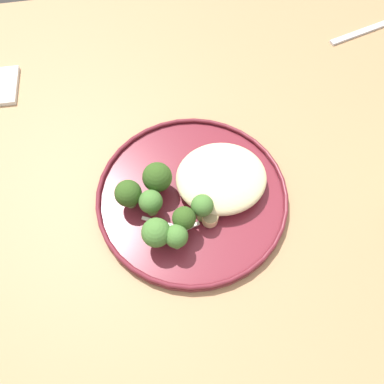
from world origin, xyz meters
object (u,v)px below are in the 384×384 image
Objects in this scene: seared_scallop_tilted_round at (219,192)px; broccoli_floret_right_tilted at (128,194)px; broccoli_floret_near_rim at (151,202)px; seared_scallop_on_noodles at (222,179)px; broccoli_floret_center_pile at (184,219)px; dinner_plate at (192,196)px; broccoli_floret_tall_stalk at (202,207)px; broccoli_floret_front_edge at (157,177)px; broccoli_floret_left_leaning at (156,233)px; broccoli_floret_beside_noodles at (176,237)px; dinner_fork at (372,28)px; seared_scallop_front_small at (212,218)px; seared_scallop_half_hidden at (210,183)px; seared_scallop_rear_pale at (214,155)px; seared_scallop_left_edge at (251,184)px.

seared_scallop_tilted_round is 0.13m from broccoli_floret_right_tilted.
seared_scallop_tilted_round is at bearing -175.16° from broccoli_floret_near_rim.
broccoli_floret_center_pile is (0.07, 0.07, 0.02)m from seared_scallop_on_noodles.
dinner_plate is 0.07m from broccoli_floret_center_pile.
broccoli_floret_tall_stalk reaches higher than seared_scallop_tilted_round.
broccoli_floret_left_leaning is at bearing 81.52° from broccoli_floret_front_edge.
dinner_fork is at bearing -139.56° from broccoli_floret_beside_noodles.
broccoli_floret_front_edge is (0.01, -0.10, 0.00)m from broccoli_floret_beside_noodles.
broccoli_floret_right_tilted reaches higher than seared_scallop_tilted_round.
seared_scallop_front_small is at bearing -153.54° from broccoli_floret_beside_noodles.
broccoli_floret_center_pile is (0.04, 0.00, 0.02)m from seared_scallop_front_small.
broccoli_floret_tall_stalk is (-0.03, -0.01, -0.00)m from broccoli_floret_center_pile.
broccoli_floret_right_tilted reaches higher than seared_scallop_on_noodles.
seared_scallop_on_noodles is 0.60× the size of broccoli_floret_near_rim.
broccoli_floret_beside_noodles is (0.06, 0.09, 0.02)m from seared_scallop_half_hidden.
broccoli_floret_tall_stalk is at bearing -138.35° from broccoli_floret_beside_noodles.
dinner_plate is at bearing -11.07° from seared_scallop_tilted_round.
seared_scallop_front_small is 0.13× the size of dinner_fork.
broccoli_floret_left_leaning is 0.62m from dinner_fork.
broccoli_floret_tall_stalk reaches higher than seared_scallop_on_noodles.
seared_scallop_front_small is 0.55m from dinner_fork.
broccoli_floret_right_tilted reaches higher than seared_scallop_rear_pale.
seared_scallop_on_noodles is 0.12m from broccoli_floret_beside_noodles.
seared_scallop_on_noodles reaches higher than dinner_fork.
broccoli_floret_near_rim reaches higher than seared_scallop_front_small.
seared_scallop_on_noodles is 0.55× the size of broccoli_floret_right_tilted.
seared_scallop_tilted_round is at bearing 65.18° from seared_scallop_on_noodles.
dinner_plate is 1.58× the size of dinner_fork.
seared_scallop_front_small is 0.09m from broccoli_floret_near_rim.
broccoli_floret_front_edge is 0.56m from dinner_fork.
seared_scallop_front_small is at bearing 113.71° from dinner_plate.
broccoli_floret_near_rim is (0.15, 0.01, 0.02)m from seared_scallop_left_edge.
seared_scallop_rear_pale reaches higher than seared_scallop_left_edge.
seared_scallop_tilted_round is 0.47× the size of broccoli_floret_beside_noodles.
seared_scallop_left_edge is at bearing -146.20° from seared_scallop_front_small.
broccoli_floret_front_edge reaches higher than seared_scallop_on_noodles.
broccoli_floret_right_tilted is 0.99× the size of broccoli_floret_tall_stalk.
broccoli_floret_center_pile reaches higher than seared_scallop_half_hidden.
broccoli_floret_beside_noodles reaches higher than seared_scallop_rear_pale.
broccoli_floret_right_tilted is at bearing -65.16° from broccoli_floret_left_leaning.
broccoli_floret_near_rim is (0.06, 0.02, 0.03)m from dinner_plate.
broccoli_floret_center_pile is 0.95× the size of broccoli_floret_left_leaning.
seared_scallop_on_noodles is 0.49m from dinner_fork.
dinner_fork is (-0.40, -0.31, -0.02)m from seared_scallop_half_hidden.
seared_scallop_front_small is 0.07m from broccoli_floret_beside_noodles.
broccoli_floret_beside_noodles is (0.12, 0.07, 0.02)m from seared_scallop_left_edge.
broccoli_floret_beside_noodles reaches higher than seared_scallop_left_edge.
seared_scallop_tilted_round reaches higher than seared_scallop_left_edge.
dinner_plate is 0.05m from broccoli_floret_tall_stalk.
broccoli_floret_front_edge is (0.09, 0.04, 0.02)m from seared_scallop_rear_pale.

